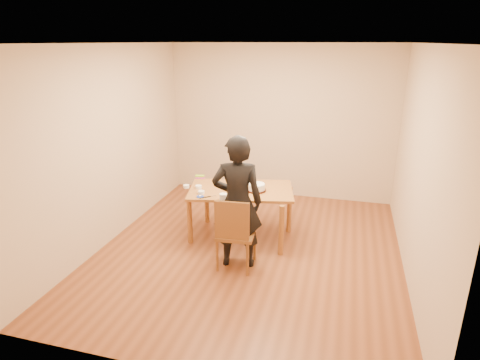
% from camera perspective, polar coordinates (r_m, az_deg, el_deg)
% --- Properties ---
extents(room_shell, '(4.00, 4.50, 2.70)m').
position_cam_1_polar(room_shell, '(5.39, 2.30, 4.40)').
color(room_shell, brown).
rests_on(room_shell, ground).
extents(dining_table, '(1.59, 1.14, 0.04)m').
position_cam_1_polar(dining_table, '(5.66, 0.13, -1.47)').
color(dining_table, brown).
rests_on(dining_table, floor).
extents(dining_chair, '(0.48, 0.48, 0.04)m').
position_cam_1_polar(dining_chair, '(5.05, -0.52, -7.60)').
color(dining_chair, brown).
rests_on(dining_chair, floor).
extents(cake_plate, '(0.26, 0.26, 0.02)m').
position_cam_1_polar(cake_plate, '(5.58, 2.36, -1.45)').
color(cake_plate, red).
rests_on(cake_plate, dining_table).
extents(cake, '(0.23, 0.23, 0.07)m').
position_cam_1_polar(cake, '(5.57, 2.37, -0.99)').
color(cake, white).
rests_on(cake, cake_plate).
extents(frosting_dome, '(0.23, 0.23, 0.03)m').
position_cam_1_polar(frosting_dome, '(5.55, 2.38, -0.51)').
color(frosting_dome, white).
rests_on(frosting_dome, cake).
extents(frosting_tub, '(0.10, 0.10, 0.09)m').
position_cam_1_polar(frosting_tub, '(5.25, -2.40, -2.43)').
color(frosting_tub, white).
rests_on(frosting_tub, dining_table).
extents(frosting_lid, '(0.10, 0.10, 0.01)m').
position_cam_1_polar(frosting_lid, '(5.40, -5.69, -2.36)').
color(frosting_lid, navy).
rests_on(frosting_lid, dining_table).
extents(frosting_dollop, '(0.04, 0.04, 0.02)m').
position_cam_1_polar(frosting_dollop, '(5.39, -5.69, -2.23)').
color(frosting_dollop, white).
rests_on(frosting_dollop, frosting_lid).
extents(ramekin_green, '(0.09, 0.09, 0.04)m').
position_cam_1_polar(ramekin_green, '(5.49, -5.52, -1.76)').
color(ramekin_green, white).
rests_on(ramekin_green, dining_table).
extents(ramekin_yellow, '(0.09, 0.09, 0.04)m').
position_cam_1_polar(ramekin_yellow, '(5.70, -5.91, -0.98)').
color(ramekin_yellow, white).
rests_on(ramekin_yellow, dining_table).
extents(ramekin_multi, '(0.09, 0.09, 0.04)m').
position_cam_1_polar(ramekin_multi, '(5.74, -7.65, -0.90)').
color(ramekin_multi, white).
rests_on(ramekin_multi, dining_table).
extents(candy_box_pink, '(0.15, 0.10, 0.02)m').
position_cam_1_polar(candy_box_pink, '(6.13, -5.68, 0.38)').
color(candy_box_pink, '#E9379D').
rests_on(candy_box_pink, dining_table).
extents(candy_box_green, '(0.14, 0.09, 0.02)m').
position_cam_1_polar(candy_box_green, '(6.13, -5.72, 0.57)').
color(candy_box_green, green).
rests_on(candy_box_green, candy_box_pink).
extents(spatula, '(0.13, 0.12, 0.01)m').
position_cam_1_polar(spatula, '(5.37, -4.97, -2.46)').
color(spatula, black).
rests_on(spatula, dining_table).
extents(person, '(0.69, 0.53, 1.70)m').
position_cam_1_polar(person, '(4.92, -0.39, -3.23)').
color(person, black).
rests_on(person, floor).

